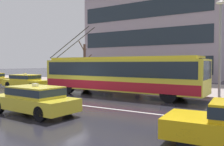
# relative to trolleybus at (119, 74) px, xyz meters

# --- Properties ---
(ground_plane) EXTENTS (160.00, 160.00, 0.00)m
(ground_plane) POSITION_rel_trolleybus_xyz_m (-2.02, -3.30, -1.52)
(ground_plane) COLOR #25242C
(sidewalk_slab) EXTENTS (80.00, 10.00, 0.14)m
(sidewalk_slab) POSITION_rel_trolleybus_xyz_m (-2.02, 6.60, -1.45)
(sidewalk_slab) COLOR gray
(sidewalk_slab) RESTS_ON ground_plane
(lane_centre_line) EXTENTS (72.00, 0.14, 0.01)m
(lane_centre_line) POSITION_rel_trolleybus_xyz_m (-2.02, -4.50, -1.52)
(lane_centre_line) COLOR silver
(lane_centre_line) RESTS_ON ground_plane
(trolleybus) EXTENTS (12.60, 2.74, 5.10)m
(trolleybus) POSITION_rel_trolleybus_xyz_m (0.00, 0.00, 0.00)
(trolleybus) COLOR yellow
(trolleybus) RESTS_ON ground_plane
(taxi_oncoming_near) EXTENTS (4.51, 1.96, 1.39)m
(taxi_oncoming_near) POSITION_rel_trolleybus_xyz_m (-0.15, -7.37, -0.82)
(taxi_oncoming_near) COLOR gold
(taxi_oncoming_near) RESTS_ON ground_plane
(taxi_queued_behind_bus) EXTENTS (4.71, 1.89, 1.39)m
(taxi_queued_behind_bus) POSITION_rel_trolleybus_xyz_m (-9.74, -0.23, -0.82)
(taxi_queued_behind_bus) COLOR yellow
(taxi_queued_behind_bus) RESTS_ON ground_plane
(bus_shelter) EXTENTS (3.86, 1.73, 2.64)m
(bus_shelter) POSITION_rel_trolleybus_xyz_m (-1.10, 3.39, 0.60)
(bus_shelter) COLOR gray
(bus_shelter) RESTS_ON sidewalk_slab
(pedestrian_at_shelter) EXTENTS (0.48, 0.48, 1.72)m
(pedestrian_at_shelter) POSITION_rel_trolleybus_xyz_m (-0.59, 4.53, -0.35)
(pedestrian_at_shelter) COLOR navy
(pedestrian_at_shelter) RESTS_ON sidewalk_slab
(pedestrian_approaching_curb) EXTENTS (1.38, 1.38, 1.92)m
(pedestrian_approaching_curb) POSITION_rel_trolleybus_xyz_m (0.41, 2.36, 0.18)
(pedestrian_approaching_curb) COLOR navy
(pedestrian_approaching_curb) RESTS_ON sidewalk_slab
(pedestrian_walking_past) EXTENTS (1.56, 1.56, 1.97)m
(pedestrian_walking_past) POSITION_rel_trolleybus_xyz_m (-3.34, 3.85, 0.24)
(pedestrian_walking_past) COLOR #555751
(pedestrian_walking_past) RESTS_ON sidewalk_slab
(street_lamp) EXTENTS (0.60, 0.32, 6.15)m
(street_lamp) POSITION_rel_trolleybus_xyz_m (6.29, 2.14, 2.30)
(street_lamp) COLOR gray
(street_lamp) RESTS_ON sidewalk_slab
(street_tree_bare) EXTENTS (1.69, 0.99, 4.49)m
(street_tree_bare) POSITION_rel_trolleybus_xyz_m (-6.75, 4.62, 0.87)
(street_tree_bare) COLOR #4F3930
(street_tree_bare) RESTS_ON sidewalk_slab
(office_tower_corner_left) EXTENTS (19.91, 12.93, 19.23)m
(office_tower_corner_left) POSITION_rel_trolleybus_xyz_m (-5.32, 21.55, 8.11)
(office_tower_corner_left) COLOR #9A8C9A
(office_tower_corner_left) RESTS_ON ground_plane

